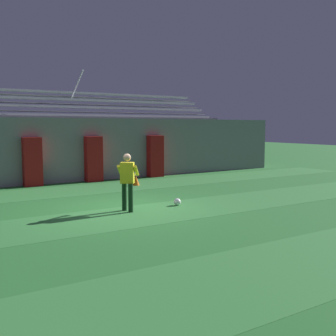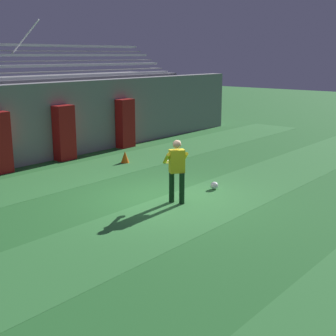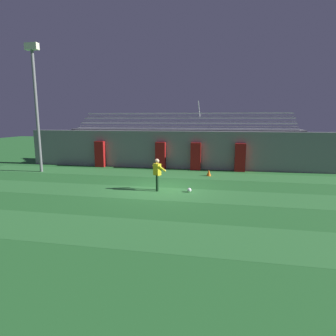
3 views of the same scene
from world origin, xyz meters
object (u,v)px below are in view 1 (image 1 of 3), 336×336
Objects in this scene: goalkeeper at (127,178)px; soccer_ball at (177,202)px; padding_pillar_gate_left at (32,162)px; padding_pillar_far_right at (155,156)px; traffic_cone at (136,180)px; padding_pillar_gate_right at (94,159)px.

goalkeeper is 1.87m from soccer_ball.
padding_pillar_gate_left reaches higher than soccer_ball.
soccer_ball is (-2.85, -6.44, -0.89)m from padding_pillar_far_right.
traffic_cone is at bearing 79.96° from soccer_ball.
soccer_ball is at bearing -100.04° from traffic_cone.
padding_pillar_far_right reaches higher than traffic_cone.
padding_pillar_gate_left reaches higher than traffic_cone.
padding_pillar_gate_left is 9.08× the size of soccer_ball.
padding_pillar_gate_right is 1.20× the size of goalkeeper.
padding_pillar_far_right is at bearing 0.00° from padding_pillar_gate_left.
traffic_cone is at bearing 60.61° from goalkeeper.
padding_pillar_gate_left is at bearing 180.00° from padding_pillar_far_right.
padding_pillar_gate_left is 1.00× the size of padding_pillar_gate_right.
goalkeeper reaches higher than traffic_cone.
goalkeeper is at bearing -79.03° from padding_pillar_gate_left.
padding_pillar_gate_left is 1.20× the size of goalkeeper.
goalkeeper is 3.98× the size of traffic_cone.
padding_pillar_gate_right is at bearing 180.00° from padding_pillar_far_right.
goalkeeper is 5.05m from traffic_cone.
padding_pillar_far_right is 4.76× the size of traffic_cone.
padding_pillar_far_right is 7.10m from soccer_ball.
padding_pillar_far_right reaches higher than goalkeeper.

